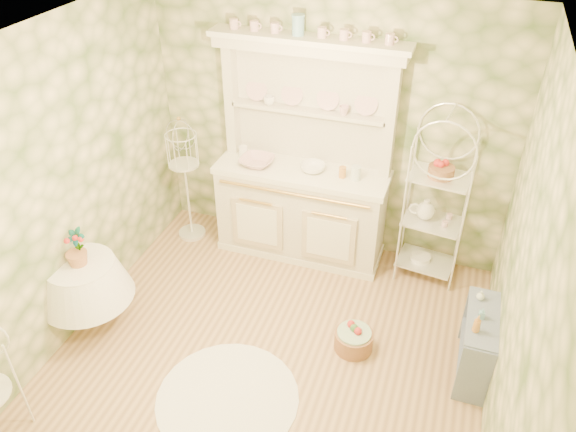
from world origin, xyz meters
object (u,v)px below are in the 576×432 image
(side_shelf, at_px, (476,346))
(birdcage_stand, at_px, (186,178))
(round_table, at_px, (87,292))
(floor_basket, at_px, (354,338))
(kitchen_dresser, at_px, (302,157))
(bakers_rack, at_px, (437,196))

(side_shelf, bearing_deg, birdcage_stand, 166.83)
(round_table, xyz_separation_m, floor_basket, (2.35, 0.48, -0.27))
(kitchen_dresser, height_order, birdcage_stand, kitchen_dresser)
(kitchen_dresser, height_order, round_table, kitchen_dresser)
(bakers_rack, distance_m, floor_basket, 1.56)
(round_table, relative_size, birdcage_stand, 0.53)
(birdcage_stand, relative_size, floor_basket, 4.05)
(side_shelf, bearing_deg, bakers_rack, 119.55)
(floor_basket, bearing_deg, bakers_rack, 69.88)
(round_table, height_order, floor_basket, round_table)
(bakers_rack, bearing_deg, side_shelf, -57.57)
(bakers_rack, bearing_deg, round_table, -141.10)
(kitchen_dresser, xyz_separation_m, round_table, (-1.48, -1.69, -0.75))
(side_shelf, bearing_deg, round_table, -166.02)
(birdcage_stand, bearing_deg, floor_basket, -26.90)
(side_shelf, xyz_separation_m, birdcage_stand, (-3.13, 1.00, 0.45))
(kitchen_dresser, distance_m, bakers_rack, 1.35)
(side_shelf, height_order, birdcage_stand, birdcage_stand)
(kitchen_dresser, relative_size, side_shelf, 3.38)
(birdcage_stand, bearing_deg, bakers_rack, 3.65)
(side_shelf, relative_size, floor_basket, 1.84)
(kitchen_dresser, relative_size, floor_basket, 6.24)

